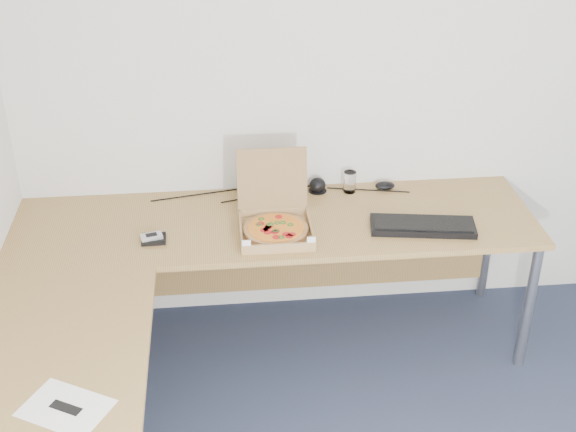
{
  "coord_description": "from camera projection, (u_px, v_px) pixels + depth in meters",
  "views": [
    {
      "loc": [
        -0.76,
        -1.79,
        2.58
      ],
      "look_at": [
        -0.45,
        1.28,
        0.82
      ],
      "focal_mm": 48.23,
      "sensor_mm": 36.0,
      "label": 1
    }
  ],
  "objects": [
    {
      "name": "pizza_box",
      "position": [
        275.0,
        225.0,
        3.58
      ],
      "size": [
        0.33,
        0.39,
        0.34
      ],
      "rotation": [
        0.0,
        0.0,
        -0.0
      ],
      "color": "#A57E4D",
      "rests_on": "desk"
    },
    {
      "name": "mouse",
      "position": [
        385.0,
        186.0,
        3.97
      ],
      "size": [
        0.12,
        0.1,
        0.04
      ],
      "primitive_type": "ellipsoid",
      "rotation": [
        0.0,
        0.0,
        -0.36
      ],
      "color": "black",
      "rests_on": "desk"
    },
    {
      "name": "wallet",
      "position": [
        154.0,
        239.0,
        3.53
      ],
      "size": [
        0.11,
        0.09,
        0.02
      ],
      "primitive_type": "cube",
      "rotation": [
        0.0,
        0.0,
        0.02
      ],
      "color": "black",
      "rests_on": "desk"
    },
    {
      "name": "drinking_glass",
      "position": [
        350.0,
        182.0,
        3.93
      ],
      "size": [
        0.06,
        0.06,
        0.11
      ],
      "primitive_type": "cylinder",
      "color": "white",
      "rests_on": "desk"
    },
    {
      "name": "dome_speaker",
      "position": [
        318.0,
        184.0,
        3.94
      ],
      "size": [
        0.09,
        0.09,
        0.08
      ],
      "primitive_type": "ellipsoid",
      "color": "black",
      "rests_on": "desk"
    },
    {
      "name": "room_shell",
      "position": [
        483.0,
        296.0,
        2.27
      ],
      "size": [
        3.5,
        3.5,
        2.5
      ],
      "primitive_type": null,
      "color": "silver",
      "rests_on": "ground"
    },
    {
      "name": "keyboard",
      "position": [
        423.0,
        226.0,
        3.62
      ],
      "size": [
        0.51,
        0.25,
        0.03
      ],
      "primitive_type": "cube",
      "rotation": [
        0.0,
        0.0,
        -0.16
      ],
      "color": "black",
      "rests_on": "desk"
    },
    {
      "name": "paper_sheet",
      "position": [
        66.0,
        408.0,
        2.6
      ],
      "size": [
        0.35,
        0.32,
        0.0
      ],
      "primitive_type": "cube",
      "rotation": [
        0.0,
        0.0,
        -0.51
      ],
      "color": "white",
      "rests_on": "desk"
    },
    {
      "name": "cable_bundle",
      "position": [
        276.0,
        192.0,
        3.94
      ],
      "size": [
        0.63,
        0.13,
        0.01
      ],
      "primitive_type": null,
      "rotation": [
        0.0,
        0.0,
        0.14
      ],
      "color": "black",
      "rests_on": "desk"
    },
    {
      "name": "phone",
      "position": [
        152.0,
        237.0,
        3.52
      ],
      "size": [
        0.11,
        0.07,
        0.02
      ],
      "primitive_type": "cube",
      "rotation": [
        0.0,
        0.0,
        0.24
      ],
      "color": "#B2B5BA",
      "rests_on": "wallet"
    },
    {
      "name": "desk",
      "position": [
        209.0,
        280.0,
        3.32
      ],
      "size": [
        2.5,
        2.2,
        0.73
      ],
      "color": "#A37B41",
      "rests_on": "ground"
    }
  ]
}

